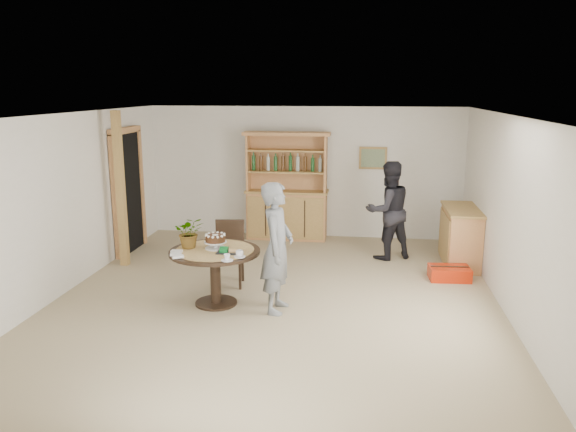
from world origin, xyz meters
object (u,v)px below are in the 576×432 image
Objects in this scene: dining_table at (215,261)px; hutch at (287,203)px; sideboard at (461,236)px; adult_person at (388,210)px; red_suitcase at (449,273)px; dining_chair at (229,248)px; teen_boy at (277,248)px.

hutch is at bearing 82.33° from dining_table.
sideboard is 0.76× the size of adult_person.
sideboard is 0.94m from red_suitcase.
sideboard is at bearing 15.68° from dining_chair.
sideboard is at bearing 144.55° from adult_person.
hutch is 1.20× the size of teen_boy.
red_suitcase is at bearing -36.70° from hutch.
dining_chair is 0.56× the size of teen_boy.
red_suitcase is at bearing 105.11° from adult_person.
adult_person reaches higher than red_suitcase.
adult_person is (2.34, 2.43, 0.23)m from dining_table.
adult_person is (1.87, -1.07, 0.14)m from hutch.
teen_boy is 2.94m from adult_person.
adult_person is (2.35, 1.61, 0.30)m from dining_chair.
dining_chair reaches higher than sideboard.
teen_boy is 2.71× the size of red_suitcase.
hutch is 2.72m from dining_chair.
dining_table reaches higher than red_suitcase.
teen_boy is (0.86, -0.93, 0.31)m from dining_chair.
dining_table is at bearing 87.24° from teen_boy.
teen_boy reaches higher than adult_person.
hutch is 1.62× the size of sideboard.
teen_boy is 1.02× the size of adult_person.
hutch reaches higher than dining_table.
dining_table is 0.83m from dining_chair.
dining_table is 3.59m from red_suitcase.
red_suitcase is (3.25, 0.61, -0.43)m from dining_chair.
adult_person is (1.49, 2.53, -0.02)m from teen_boy.
sideboard is 1.33× the size of dining_chair.
dining_chair is 1.30m from teen_boy.
dining_chair is at bearing -100.19° from hutch.
teen_boy is (0.38, -3.61, 0.16)m from hutch.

